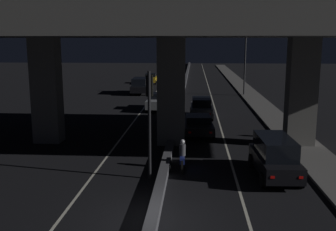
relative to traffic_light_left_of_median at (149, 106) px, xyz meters
name	(u,v)px	position (x,y,z in m)	size (l,w,h in m)	color
ground_plane	(153,221)	(0.62, -4.49, -3.41)	(200.00, 200.00, 0.00)	black
lane_line_left_inner	(155,93)	(-2.76, 30.51, -3.41)	(0.12, 126.00, 0.00)	beige
lane_line_right_inner	(210,93)	(4.00, 30.51, -3.41)	(0.12, 126.00, 0.00)	beige
median_divider	(183,91)	(0.62, 30.51, -3.22)	(0.43, 126.00, 0.39)	#4C4C51
sidewalk_right	(258,102)	(8.63, 23.51, -3.35)	(2.34, 126.00, 0.13)	#5B5956
elevated_overpass	(167,27)	(0.36, 6.31, 3.70)	(34.36, 11.72, 9.13)	slate
traffic_light_left_of_median	(149,106)	(0.00, 0.00, 0.00)	(0.30, 0.49, 5.00)	black
street_lamp	(242,58)	(7.47, 28.71, 0.96)	(2.39, 0.32, 7.28)	#2D2D30
car_black_lead	(275,156)	(5.81, 0.56, -2.40)	(1.97, 4.33, 1.90)	black
car_black_second	(198,124)	(2.31, 9.17, -2.74)	(2.23, 4.89, 1.29)	black
car_grey_third	(201,108)	(2.62, 14.79, -2.54)	(1.89, 4.22, 1.66)	#515459
car_silver_lead_oncoming	(159,101)	(-1.26, 18.44, -2.62)	(2.18, 4.37, 1.55)	gray
car_black_second_oncoming	(140,85)	(-4.52, 29.48, -2.40)	(2.16, 4.84, 1.91)	black
car_taxi_yellow_third_oncoming	(151,78)	(-4.51, 41.03, -2.65)	(1.91, 4.38, 1.48)	gold
car_dark_blue_fourth_oncoming	(177,73)	(-1.05, 51.59, -2.63)	(2.00, 4.75, 1.50)	#141938
motorcycle_blue_filtering_near	(182,157)	(1.46, 1.38, -2.77)	(0.33, 2.03, 1.52)	black
pedestrian_on_sidewalk	(298,125)	(8.80, 8.07, -2.51)	(0.37, 0.37, 1.57)	#2D261E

